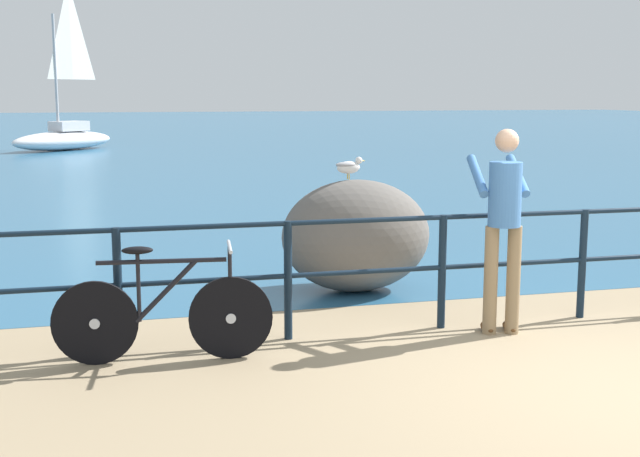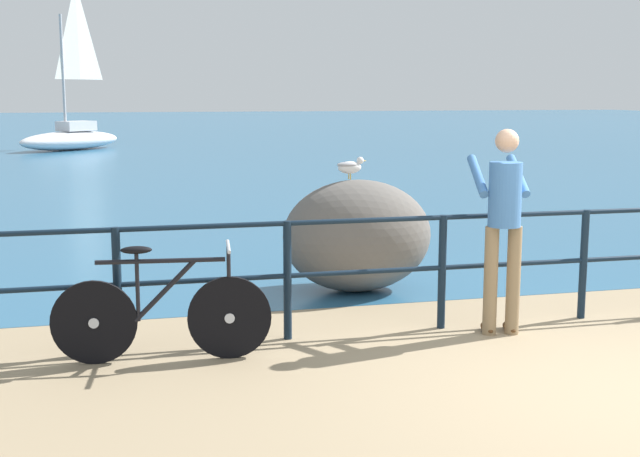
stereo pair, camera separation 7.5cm
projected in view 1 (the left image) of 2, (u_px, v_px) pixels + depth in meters
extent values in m
cube|color=#937F60|center=(228.00, 165.00, 25.06)|extent=(120.00, 120.00, 0.10)
cube|color=#285B7F|center=(164.00, 127.00, 51.51)|extent=(120.00, 90.00, 0.01)
cylinder|color=black|center=(118.00, 290.00, 6.68)|extent=(0.07, 0.07, 1.02)
cylinder|color=black|center=(288.00, 281.00, 7.02)|extent=(0.07, 0.07, 1.02)
cylinder|color=black|center=(442.00, 272.00, 7.37)|extent=(0.07, 0.07, 1.02)
cylinder|color=black|center=(582.00, 264.00, 7.71)|extent=(0.07, 0.07, 1.02)
cylinder|color=black|center=(516.00, 214.00, 7.46)|extent=(9.79, 0.04, 0.04)
cylinder|color=black|center=(514.00, 263.00, 7.53)|extent=(9.79, 0.04, 0.04)
cylinder|color=black|center=(95.00, 323.00, 6.38)|extent=(0.66, 0.10, 0.66)
cylinder|color=#B7BCC6|center=(95.00, 323.00, 6.38)|extent=(0.09, 0.06, 0.08)
cylinder|color=black|center=(231.00, 318.00, 6.53)|extent=(0.66, 0.10, 0.66)
cylinder|color=#B7BCC6|center=(231.00, 318.00, 6.53)|extent=(0.09, 0.06, 0.08)
cylinder|color=black|center=(162.00, 261.00, 6.38)|extent=(0.99, 0.14, 0.04)
cylinder|color=black|center=(166.00, 291.00, 6.42)|extent=(0.50, 0.09, 0.50)
cylinder|color=black|center=(139.00, 288.00, 6.39)|extent=(0.03, 0.03, 0.53)
ellipsoid|color=black|center=(137.00, 250.00, 6.34)|extent=(0.25, 0.12, 0.06)
cylinder|color=black|center=(230.00, 283.00, 6.48)|extent=(0.03, 0.03, 0.57)
cylinder|color=#B7BCC6|center=(230.00, 247.00, 6.44)|extent=(0.08, 0.48, 0.03)
cylinder|color=#8C7251|center=(491.00, 280.00, 7.18)|extent=(0.12, 0.12, 0.95)
ellipsoid|color=#513319|center=(487.00, 327.00, 7.31)|extent=(0.14, 0.27, 0.08)
cylinder|color=#8C7251|center=(513.00, 280.00, 7.20)|extent=(0.12, 0.12, 0.95)
ellipsoid|color=#513319|center=(509.00, 327.00, 7.33)|extent=(0.14, 0.27, 0.08)
cylinder|color=#3F72B2|center=(505.00, 194.00, 7.07)|extent=(0.28, 0.28, 0.55)
sphere|color=tan|center=(507.00, 141.00, 7.00)|extent=(0.20, 0.20, 0.20)
cylinder|color=#3F72B2|center=(477.00, 176.00, 7.27)|extent=(0.17, 0.52, 0.34)
cylinder|color=#3F72B2|center=(518.00, 175.00, 7.30)|extent=(0.17, 0.52, 0.34)
ellipsoid|color=#605B56|center=(356.00, 236.00, 8.75)|extent=(1.59, 1.13, 1.19)
cylinder|color=gold|center=(347.00, 176.00, 8.71)|extent=(0.01, 0.01, 0.06)
cylinder|color=gold|center=(349.00, 177.00, 8.67)|extent=(0.01, 0.01, 0.06)
ellipsoid|color=white|center=(348.00, 167.00, 8.68)|extent=(0.27, 0.14, 0.13)
ellipsoid|color=#9E9EA3|center=(347.00, 165.00, 8.67)|extent=(0.25, 0.15, 0.06)
sphere|color=white|center=(359.00, 160.00, 8.71)|extent=(0.08, 0.08, 0.08)
cone|color=gold|center=(363.00, 161.00, 8.73)|extent=(0.05, 0.03, 0.02)
ellipsoid|color=white|center=(63.00, 141.00, 30.64)|extent=(4.11, 3.94, 0.70)
cube|color=silver|center=(69.00, 126.00, 30.81)|extent=(1.50, 1.47, 0.36)
cylinder|color=#B2B2B7|center=(56.00, 73.00, 30.08)|extent=(0.10, 0.10, 4.20)
pyramid|color=white|center=(70.00, 30.00, 30.45)|extent=(1.21, 1.13, 3.57)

